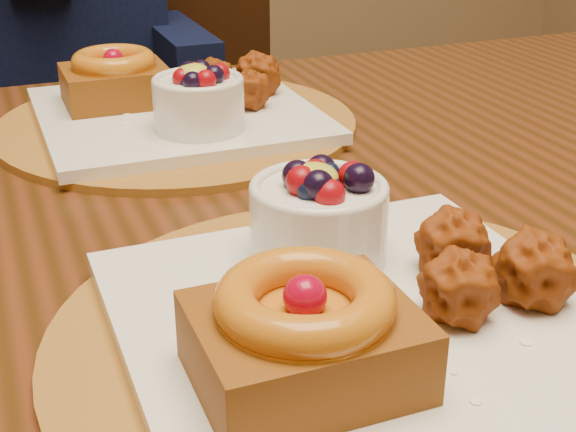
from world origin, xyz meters
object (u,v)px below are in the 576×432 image
object	(u,v)px
dining_table	(246,285)
place_setting_near	(353,302)
place_setting_far	(175,106)
chair_far	(159,130)

from	to	relation	value
dining_table	place_setting_near	size ratio (longest dim) A/B	4.21
place_setting_near	dining_table	bearing A→B (deg)	89.20
place_setting_far	chair_far	bearing A→B (deg)	79.79
place_setting_near	place_setting_far	xyz separation A→B (m)	(0.00, 0.43, -0.00)
dining_table	chair_far	bearing A→B (deg)	82.66
place_setting_far	chair_far	world-z (taller)	chair_far
dining_table	place_setting_far	xyz separation A→B (m)	(-0.00, 0.22, 0.10)
place_setting_far	dining_table	bearing A→B (deg)	-89.28
dining_table	place_setting_far	distance (m)	0.24
place_setting_near	place_setting_far	distance (m)	0.43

